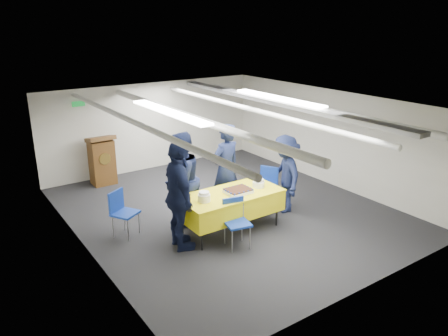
# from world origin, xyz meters

# --- Properties ---
(ground) EXTENTS (7.00, 7.00, 0.00)m
(ground) POSITION_xyz_m (0.00, 0.00, 0.00)
(ground) COLOR black
(ground) RESTS_ON ground
(room_shell) EXTENTS (6.00, 7.00, 2.30)m
(room_shell) POSITION_xyz_m (0.09, 0.41, 1.81)
(room_shell) COLOR beige
(room_shell) RESTS_ON ground
(serving_table) EXTENTS (1.96, 0.93, 0.77)m
(serving_table) POSITION_xyz_m (-0.48, -0.79, 0.56)
(serving_table) COLOR black
(serving_table) RESTS_ON ground
(sheet_cake) EXTENTS (0.49, 0.38, 0.09)m
(sheet_cake) POSITION_xyz_m (-0.36, -0.86, 0.81)
(sheet_cake) COLOR white
(sheet_cake) RESTS_ON serving_table
(plate_stack_left) EXTENTS (0.23, 0.23, 0.18)m
(plate_stack_left) POSITION_xyz_m (-1.10, -0.84, 0.85)
(plate_stack_left) COLOR white
(plate_stack_left) RESTS_ON serving_table
(plate_stack_right) EXTENTS (0.24, 0.24, 0.16)m
(plate_stack_right) POSITION_xyz_m (0.14, -0.84, 0.85)
(plate_stack_right) COLOR white
(plate_stack_right) RESTS_ON serving_table
(podium) EXTENTS (0.62, 0.53, 1.25)m
(podium) POSITION_xyz_m (-1.60, 3.05, 0.61)
(podium) COLOR brown
(podium) RESTS_ON ground
(chair_near) EXTENTS (0.50, 0.50, 0.87)m
(chair_near) POSITION_xyz_m (-0.74, -1.29, 0.53)
(chair_near) COLOR gray
(chair_near) RESTS_ON ground
(chair_right) EXTENTS (0.57, 0.57, 0.87)m
(chair_right) POSITION_xyz_m (0.84, -0.29, 0.53)
(chair_right) COLOR gray
(chair_right) RESTS_ON ground
(chair_left) EXTENTS (0.57, 0.57, 0.87)m
(chair_left) POSITION_xyz_m (-2.26, 0.22, 0.53)
(chair_left) COLOR gray
(chair_left) RESTS_ON ground
(sailor_a) EXTENTS (0.75, 0.54, 1.90)m
(sailor_a) POSITION_xyz_m (-0.09, -0.06, 0.95)
(sailor_a) COLOR black
(sailor_a) RESTS_ON ground
(sailor_b) EXTENTS (1.14, 1.05, 1.87)m
(sailor_b) POSITION_xyz_m (-1.11, -0.03, 0.93)
(sailor_b) COLOR black
(sailor_b) RESTS_ON ground
(sailor_c) EXTENTS (0.69, 1.22, 1.96)m
(sailor_c) POSITION_xyz_m (-1.60, -0.84, 0.98)
(sailor_c) COLOR black
(sailor_c) RESTS_ON ground
(sailor_d) EXTENTS (0.91, 1.20, 1.64)m
(sailor_d) POSITION_xyz_m (0.97, -0.67, 0.82)
(sailor_d) COLOR black
(sailor_d) RESTS_ON ground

